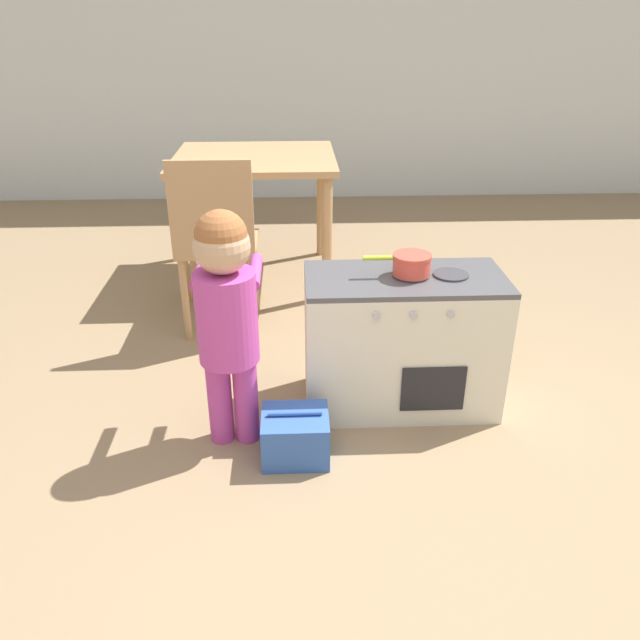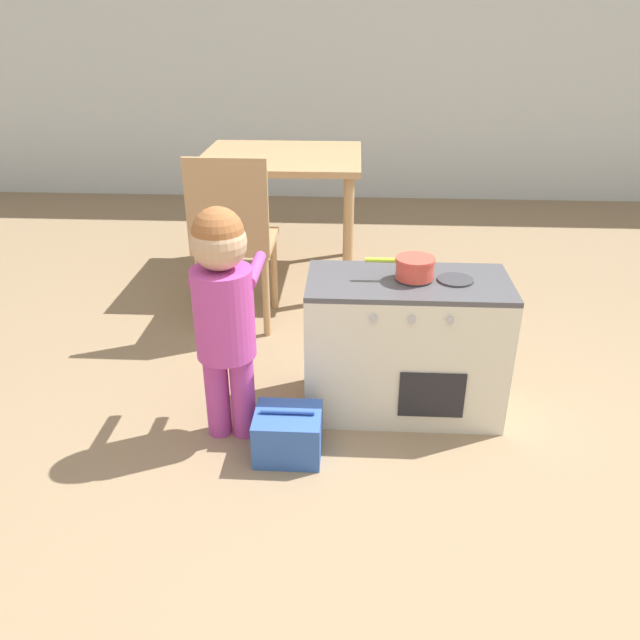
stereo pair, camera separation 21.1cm
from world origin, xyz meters
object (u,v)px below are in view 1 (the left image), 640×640
object	(u,v)px
toy_basket	(295,436)
dining_chair_near	(216,241)
play_kitchen	(402,341)
child_figure	(226,304)
toy_pot	(411,263)
dining_table	(255,174)

from	to	relation	value
toy_basket	dining_chair_near	bearing A→B (deg)	109.42
play_kitchen	child_figure	xyz separation A→B (m)	(-0.66, -0.22, 0.28)
play_kitchen	child_figure	distance (m)	0.75
dining_chair_near	toy_pot	bearing A→B (deg)	-40.16
toy_basket	dining_table	size ratio (longest dim) A/B	0.26
child_figure	dining_table	world-z (taller)	child_figure
play_kitchen	child_figure	bearing A→B (deg)	-161.59
child_figure	toy_pot	bearing A→B (deg)	18.04
play_kitchen	dining_table	bearing A→B (deg)	114.26
dining_table	dining_chair_near	size ratio (longest dim) A/B	1.03
dining_table	play_kitchen	bearing A→B (deg)	-65.74
play_kitchen	dining_chair_near	xyz separation A→B (m)	(-0.79, 0.68, 0.20)
child_figure	dining_chair_near	world-z (taller)	child_figure
toy_pot	dining_chair_near	xyz separation A→B (m)	(-0.80, 0.68, -0.14)
play_kitchen	toy_pot	distance (m)	0.33
dining_chair_near	toy_basket	bearing A→B (deg)	-70.58
child_figure	toy_basket	distance (m)	0.54
play_kitchen	dining_chair_near	bearing A→B (deg)	139.24
play_kitchen	child_figure	world-z (taller)	child_figure
child_figure	toy_basket	size ratio (longest dim) A/B	3.72
dining_table	dining_chair_near	distance (m)	0.75
play_kitchen	toy_basket	xyz separation A→B (m)	(-0.43, -0.34, -0.19)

